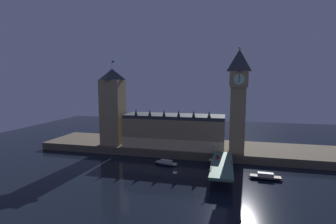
# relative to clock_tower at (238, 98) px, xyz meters

# --- Properties ---
(ground_plane) EXTENTS (400.00, 400.00, 0.00)m
(ground_plane) POSITION_rel_clock_tower_xyz_m (-36.86, -26.30, -42.36)
(ground_plane) COLOR black
(embankment) EXTENTS (220.00, 42.00, 5.47)m
(embankment) POSITION_rel_clock_tower_xyz_m (-36.86, 12.70, -39.62)
(embankment) COLOR brown
(embankment) RESTS_ON ground_plane
(parliament_hall) EXTENTS (72.49, 23.91, 28.00)m
(parliament_hall) POSITION_rel_clock_tower_xyz_m (-44.26, 5.97, -25.25)
(parliament_hall) COLOR #9E845B
(parliament_hall) RESTS_ON embankment
(clock_tower) EXTENTS (11.82, 11.93, 69.78)m
(clock_tower) POSITION_rel_clock_tower_xyz_m (0.00, 0.00, 0.00)
(clock_tower) COLOR #9E845B
(clock_tower) RESTS_ON embankment
(victoria_tower) EXTENTS (15.63, 15.63, 63.04)m
(victoria_tower) POSITION_rel_clock_tower_xyz_m (-91.38, 2.86, -8.22)
(victoria_tower) COLOR #9E845B
(victoria_tower) RESTS_ON embankment
(bridge) EXTENTS (11.87, 46.00, 7.31)m
(bridge) POSITION_rel_clock_tower_xyz_m (-9.06, -31.30, -36.97)
(bridge) COLOR #4C7560
(bridge) RESTS_ON ground_plane
(car_northbound_lead) EXTENTS (1.85, 4.47, 1.36)m
(car_northbound_lead) POSITION_rel_clock_tower_xyz_m (-11.67, -22.23, -34.41)
(car_northbound_lead) COLOR red
(car_northbound_lead) RESTS_ON bridge
(pedestrian_near_rail) EXTENTS (0.38, 0.38, 1.59)m
(pedestrian_near_rail) POSITION_rel_clock_tower_xyz_m (-14.28, -43.38, -34.21)
(pedestrian_near_rail) COLOR black
(pedestrian_near_rail) RESTS_ON bridge
(pedestrian_mid_walk) EXTENTS (0.38, 0.38, 1.73)m
(pedestrian_mid_walk) POSITION_rel_clock_tower_xyz_m (-3.83, -30.54, -34.13)
(pedestrian_mid_walk) COLOR black
(pedestrian_mid_walk) RESTS_ON bridge
(pedestrian_far_rail) EXTENTS (0.38, 0.38, 1.76)m
(pedestrian_far_rail) POSITION_rel_clock_tower_xyz_m (-14.28, -19.82, -34.12)
(pedestrian_far_rail) COLOR black
(pedestrian_far_rail) RESTS_ON bridge
(street_lamp_near) EXTENTS (1.34, 0.60, 6.55)m
(street_lamp_near) POSITION_rel_clock_tower_xyz_m (-14.68, -46.02, -30.95)
(street_lamp_near) COLOR #2D3333
(street_lamp_near) RESTS_ON bridge
(street_lamp_far) EXTENTS (1.34, 0.60, 6.71)m
(street_lamp_far) POSITION_rel_clock_tower_xyz_m (-14.68, -16.58, -30.85)
(street_lamp_far) COLOR #2D3333
(street_lamp_far) RESTS_ON bridge
(boat_upstream) EXTENTS (16.89, 8.34, 3.35)m
(boat_upstream) POSITION_rel_clock_tower_xyz_m (-43.54, -21.30, -41.14)
(boat_upstream) COLOR #1E2842
(boat_upstream) RESTS_ON ground_plane
(boat_downstream) EXTENTS (18.09, 5.16, 3.58)m
(boat_downstream) POSITION_rel_clock_tower_xyz_m (14.21, -31.23, -41.05)
(boat_downstream) COLOR #28282D
(boat_downstream) RESTS_ON ground_plane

